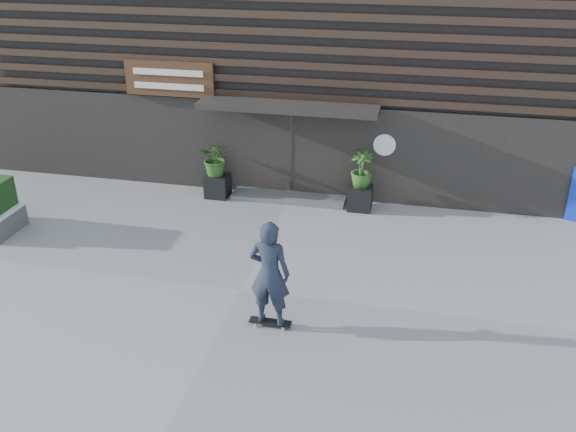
# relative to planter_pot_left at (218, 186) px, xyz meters

# --- Properties ---
(ground) EXTENTS (80.00, 80.00, 0.00)m
(ground) POSITION_rel_planter_pot_left_xyz_m (1.90, -4.40, -0.30)
(ground) COLOR gray
(ground) RESTS_ON ground
(entrance_step) EXTENTS (3.00, 0.80, 0.12)m
(entrance_step) POSITION_rel_planter_pot_left_xyz_m (1.90, 0.20, -0.24)
(entrance_step) COLOR #525250
(entrance_step) RESTS_ON ground
(planter_pot_left) EXTENTS (0.60, 0.60, 0.60)m
(planter_pot_left) POSITION_rel_planter_pot_left_xyz_m (0.00, 0.00, 0.00)
(planter_pot_left) COLOR black
(planter_pot_left) RESTS_ON ground
(bamboo_left) EXTENTS (0.86, 0.75, 0.96)m
(bamboo_left) POSITION_rel_planter_pot_left_xyz_m (0.00, 0.00, 0.78)
(bamboo_left) COLOR #2D591E
(bamboo_left) RESTS_ON planter_pot_left
(planter_pot_right) EXTENTS (0.60, 0.60, 0.60)m
(planter_pot_right) POSITION_rel_planter_pot_left_xyz_m (3.80, 0.00, 0.00)
(planter_pot_right) COLOR black
(planter_pot_right) RESTS_ON ground
(bamboo_right) EXTENTS (0.54, 0.54, 0.96)m
(bamboo_right) POSITION_rel_planter_pot_left_xyz_m (3.80, 0.00, 0.78)
(bamboo_right) COLOR #2D591E
(bamboo_right) RESTS_ON planter_pot_right
(building) EXTENTS (18.00, 11.00, 8.00)m
(building) POSITION_rel_planter_pot_left_xyz_m (1.90, 5.56, 3.69)
(building) COLOR black
(building) RESTS_ON ground
(skateboarder) EXTENTS (0.78, 0.54, 2.13)m
(skateboarder) POSITION_rel_planter_pot_left_xyz_m (2.78, -5.45, 0.81)
(skateboarder) COLOR black
(skateboarder) RESTS_ON ground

